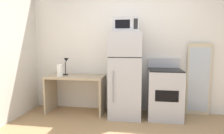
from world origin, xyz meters
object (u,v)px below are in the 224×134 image
Objects in this scene: microwave at (126,25)px; refrigerator at (126,75)px; desk at (76,87)px; desk_lamp at (66,64)px; leaning_mirror at (199,80)px; oven_range at (165,93)px; paper_towel_roll at (60,70)px.

refrigerator is at bearing 90.32° from microwave.
refrigerator is (1.02, -0.05, 0.28)m from desk.
desk is at bearing 177.25° from refrigerator.
desk is 0.52m from desk_lamp.
leaning_mirror is at bearing 11.24° from refrigerator.
oven_range is (1.98, -0.09, -0.52)m from desk_lamp.
desk is 1.04× the size of oven_range.
desk_lamp reaches higher than oven_range.
desk_lamp is 2.05m from oven_range.
paper_towel_roll is 2.73m from leaning_mirror.
refrigerator is at bearing -178.28° from oven_range.
refrigerator is 1.15× the size of leaning_mirror.
leaning_mirror is at bearing 3.48° from desk_lamp.
paper_towel_roll is at bearing -177.44° from refrigerator.
desk_lamp reaches higher than paper_towel_roll.
leaning_mirror is (2.64, 0.16, -0.29)m from desk_lamp.
microwave is (1.30, 0.04, 0.87)m from paper_towel_roll.
oven_range is at bearing -2.75° from desk_lamp.
paper_towel_roll is at bearing -178.37° from microwave.
refrigerator reaches higher than desk_lamp.
leaning_mirror reaches higher than paper_towel_roll.
paper_towel_roll is at bearing -159.49° from desk.
oven_range is at bearing 3.38° from microwave.
paper_towel_roll is (-0.06, -0.18, -0.12)m from desk_lamp.
refrigerator reaches higher than desk.
microwave is at bearing -3.93° from desk.
oven_range is at bearing 1.72° from refrigerator.
microwave is at bearing -6.33° from desk_lamp.
refrigerator is 3.49× the size of microwave.
paper_towel_roll is 1.31m from refrigerator.
refrigerator is 1.46× the size of oven_range.
desk is 1.75m from oven_range.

